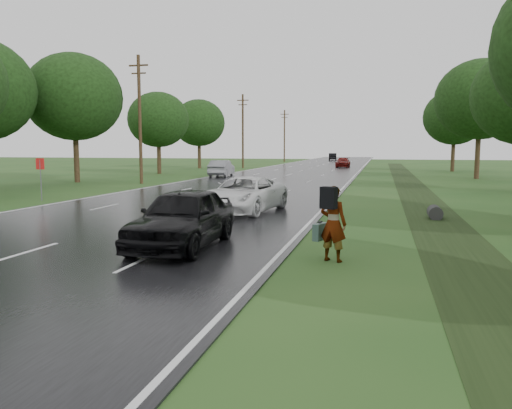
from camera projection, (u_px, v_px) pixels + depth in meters
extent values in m
plane|color=#234A1A|center=(21.00, 255.00, 13.42)|extent=(220.00, 220.00, 0.00)
cube|color=black|center=(297.00, 172.00, 56.77)|extent=(14.00, 180.00, 0.04)
cube|color=silver|center=(357.00, 173.00, 55.12)|extent=(0.12, 180.00, 0.01)
cube|color=silver|center=(240.00, 171.00, 58.40)|extent=(0.12, 180.00, 0.01)
cube|color=silver|center=(297.00, 172.00, 56.76)|extent=(0.12, 180.00, 0.01)
cube|color=black|center=(418.00, 196.00, 29.89)|extent=(2.20, 120.00, 0.01)
cylinder|color=#2D2D2D|center=(435.00, 213.00, 20.23)|extent=(0.56, 1.00, 0.56)
cylinder|color=slate|center=(41.00, 180.00, 26.92)|extent=(0.06, 0.06, 2.20)
cube|color=red|center=(40.00, 164.00, 26.82)|extent=(0.50, 0.04, 0.60)
cylinder|color=#342515|center=(140.00, 120.00, 39.16)|extent=(0.26, 0.26, 10.00)
cube|color=#342515|center=(138.00, 65.00, 38.68)|extent=(1.60, 0.12, 0.12)
cube|color=#342515|center=(139.00, 73.00, 38.75)|extent=(1.20, 0.10, 0.10)
cylinder|color=#342515|center=(243.00, 132.00, 68.06)|extent=(0.26, 0.26, 10.00)
cube|color=#342515|center=(243.00, 100.00, 67.58)|extent=(1.60, 0.12, 0.12)
cube|color=#342515|center=(243.00, 105.00, 67.65)|extent=(1.20, 0.10, 0.10)
cylinder|color=#342515|center=(284.00, 136.00, 96.96)|extent=(0.26, 0.26, 10.00)
cube|color=#342515|center=(285.00, 114.00, 96.48)|extent=(1.60, 0.12, 0.12)
cube|color=#342515|center=(285.00, 117.00, 96.54)|extent=(1.20, 0.10, 0.10)
cylinder|color=#342515|center=(477.00, 156.00, 45.46)|extent=(0.44, 0.44, 4.16)
ellipsoid|color=black|center=(480.00, 99.00, 44.88)|extent=(8.00, 8.00, 7.20)
cylinder|color=#342515|center=(453.00, 156.00, 59.05)|extent=(0.44, 0.44, 3.68)
ellipsoid|color=black|center=(455.00, 117.00, 58.53)|extent=(7.20, 7.20, 6.48)
cylinder|color=#342515|center=(76.00, 158.00, 40.92)|extent=(0.44, 0.44, 4.00)
ellipsoid|color=black|center=(74.00, 97.00, 40.35)|extent=(7.80, 7.80, 7.02)
cylinder|color=#342515|center=(159.00, 158.00, 54.24)|extent=(0.44, 0.44, 3.36)
ellipsoid|color=black|center=(158.00, 120.00, 53.77)|extent=(6.60, 6.60, 5.94)
cylinder|color=#342515|center=(199.00, 155.00, 67.87)|extent=(0.44, 0.44, 3.52)
ellipsoid|color=black|center=(199.00, 123.00, 67.36)|extent=(7.00, 7.00, 6.30)
imported|color=#A5998C|center=(333.00, 224.00, 12.61)|extent=(0.82, 0.68, 1.94)
cube|color=black|center=(329.00, 198.00, 12.30)|extent=(0.44, 0.35, 0.54)
cube|color=#375049|center=(320.00, 232.00, 12.96)|extent=(0.35, 0.57, 0.44)
cube|color=black|center=(320.00, 222.00, 12.93)|extent=(0.11, 0.19, 0.04)
imported|color=white|center=(244.00, 194.00, 22.07)|extent=(3.21, 5.81, 1.54)
imported|color=black|center=(183.00, 217.00, 14.31)|extent=(2.10, 5.03, 1.70)
imported|color=gray|center=(222.00, 168.00, 48.56)|extent=(2.11, 4.94, 1.58)
imported|color=maroon|center=(343.00, 162.00, 71.34)|extent=(1.94, 4.66, 1.34)
imported|color=black|center=(333.00, 157.00, 107.66)|extent=(2.03, 4.78, 1.53)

